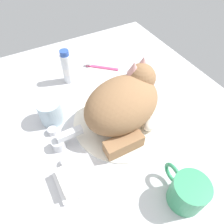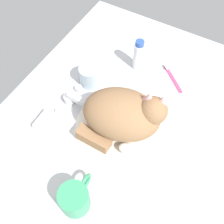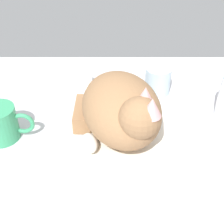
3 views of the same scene
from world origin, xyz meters
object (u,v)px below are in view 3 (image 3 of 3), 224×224
object	(u,v)px
rinse_cup	(158,81)
soap_bar	(80,79)
faucet	(120,85)
cat	(122,110)
coffee_mug	(1,123)

from	to	relation	value
rinse_cup	soap_bar	bearing A→B (deg)	172.59
faucet	cat	bearing A→B (deg)	-89.60
cat	coffee_mug	world-z (taller)	cat
rinse_cup	soap_bar	world-z (taller)	rinse_cup
faucet	rinse_cup	distance (cm)	11.14
cat	faucet	bearing A→B (deg)	90.40
faucet	cat	distance (cm)	21.40
cat	soap_bar	size ratio (longest dim) A/B	3.78
rinse_cup	soap_bar	distance (cm)	22.91
coffee_mug	rinse_cup	distance (cm)	44.01
faucet	soap_bar	size ratio (longest dim) A/B	1.99
rinse_cup	soap_bar	size ratio (longest dim) A/B	1.05
cat	soap_bar	bearing A→B (deg)	117.28
faucet	rinse_cup	bearing A→B (deg)	-2.88
cat	rinse_cup	size ratio (longest dim) A/B	3.60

